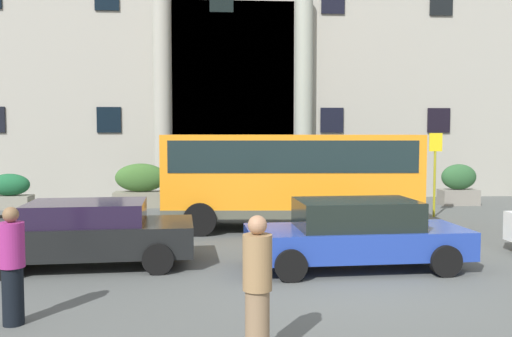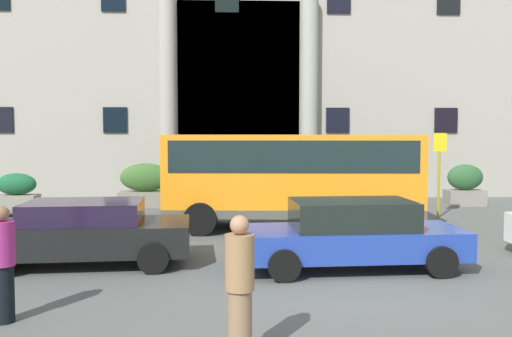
{
  "view_description": "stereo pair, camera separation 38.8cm",
  "coord_description": "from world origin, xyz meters",
  "px_view_note": "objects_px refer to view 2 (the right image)",
  "views": [
    {
      "loc": [
        -2.53,
        -10.26,
        2.78
      ],
      "look_at": [
        -1.5,
        4.39,
        1.83
      ],
      "focal_mm": 38.56,
      "sensor_mm": 36.0,
      "label": 1
    },
    {
      "loc": [
        -2.14,
        -10.28,
        2.78
      ],
      "look_at": [
        -1.5,
        4.39,
        1.83
      ],
      "focal_mm": 38.56,
      "sensor_mm": 36.0,
      "label": 2
    }
  ],
  "objects_px": {
    "white_taxi_kerbside": "(84,232)",
    "pedestrian_woman_with_bag": "(240,287)",
    "hedge_planter_entrance_right": "(465,186)",
    "pedestrian_man_red_shirt": "(3,264)",
    "hedge_planter_east": "(16,191)",
    "motorcycle_near_kerb": "(9,229)",
    "bus_stop_sign": "(439,166)",
    "hedge_planter_west": "(367,186)",
    "orange_minibus": "(292,173)",
    "parked_hatchback_near": "(352,234)",
    "hedge_planter_entrance_left": "(146,186)"
  },
  "relations": [
    {
      "from": "hedge_planter_east",
      "to": "motorcycle_near_kerb",
      "type": "bearing_deg",
      "value": -70.22
    },
    {
      "from": "white_taxi_kerbside",
      "to": "bus_stop_sign",
      "type": "bearing_deg",
      "value": 27.48
    },
    {
      "from": "orange_minibus",
      "to": "parked_hatchback_near",
      "type": "xyz_separation_m",
      "value": [
        0.72,
        -4.77,
        -0.92
      ]
    },
    {
      "from": "white_taxi_kerbside",
      "to": "pedestrian_man_red_shirt",
      "type": "xyz_separation_m",
      "value": [
        -0.24,
        -3.54,
        0.17
      ]
    },
    {
      "from": "orange_minibus",
      "to": "pedestrian_man_red_shirt",
      "type": "relative_size",
      "value": 4.25
    },
    {
      "from": "hedge_planter_entrance_right",
      "to": "pedestrian_man_red_shirt",
      "type": "relative_size",
      "value": 0.92
    },
    {
      "from": "hedge_planter_entrance_right",
      "to": "pedestrian_woman_with_bag",
      "type": "xyz_separation_m",
      "value": [
        -8.83,
        -14.02,
        0.14
      ]
    },
    {
      "from": "parked_hatchback_near",
      "to": "motorcycle_near_kerb",
      "type": "relative_size",
      "value": 2.38
    },
    {
      "from": "pedestrian_woman_with_bag",
      "to": "bus_stop_sign",
      "type": "bearing_deg",
      "value": -24.8
    },
    {
      "from": "bus_stop_sign",
      "to": "pedestrian_man_red_shirt",
      "type": "bearing_deg",
      "value": -136.59
    },
    {
      "from": "bus_stop_sign",
      "to": "motorcycle_near_kerb",
      "type": "bearing_deg",
      "value": -160.91
    },
    {
      "from": "hedge_planter_entrance_right",
      "to": "white_taxi_kerbside",
      "type": "distance_m",
      "value": 15.01
    },
    {
      "from": "hedge_planter_east",
      "to": "pedestrian_woman_with_bag",
      "type": "relative_size",
      "value": 0.85
    },
    {
      "from": "parked_hatchback_near",
      "to": "motorcycle_near_kerb",
      "type": "bearing_deg",
      "value": 160.0
    },
    {
      "from": "hedge_planter_east",
      "to": "parked_hatchback_near",
      "type": "relative_size",
      "value": 0.33
    },
    {
      "from": "hedge_planter_entrance_left",
      "to": "motorcycle_near_kerb",
      "type": "distance_m",
      "value": 7.69
    },
    {
      "from": "bus_stop_sign",
      "to": "pedestrian_woman_with_bag",
      "type": "height_order",
      "value": "bus_stop_sign"
    },
    {
      "from": "hedge_planter_entrance_left",
      "to": "hedge_planter_west",
      "type": "bearing_deg",
      "value": -0.69
    },
    {
      "from": "hedge_planter_east",
      "to": "motorcycle_near_kerb",
      "type": "height_order",
      "value": "hedge_planter_east"
    },
    {
      "from": "hedge_planter_west",
      "to": "motorcycle_near_kerb",
      "type": "xyz_separation_m",
      "value": [
        -10.56,
        -7.28,
        -0.3
      ]
    },
    {
      "from": "hedge_planter_entrance_right",
      "to": "parked_hatchback_near",
      "type": "xyz_separation_m",
      "value": [
        -6.47,
        -9.56,
        -0.04
      ]
    },
    {
      "from": "parked_hatchback_near",
      "to": "hedge_planter_east",
      "type": "bearing_deg",
      "value": 134.44
    },
    {
      "from": "hedge_planter_entrance_right",
      "to": "parked_hatchback_near",
      "type": "distance_m",
      "value": 11.55
    },
    {
      "from": "hedge_planter_west",
      "to": "pedestrian_man_red_shirt",
      "type": "relative_size",
      "value": 1.19
    },
    {
      "from": "parked_hatchback_near",
      "to": "hedge_planter_entrance_right",
      "type": "bearing_deg",
      "value": 53.0
    },
    {
      "from": "pedestrian_woman_with_bag",
      "to": "hedge_planter_entrance_left",
      "type": "bearing_deg",
      "value": 19.54
    },
    {
      "from": "hedge_planter_entrance_right",
      "to": "pedestrian_man_red_shirt",
      "type": "xyz_separation_m",
      "value": [
        -12.27,
        -12.51,
        0.11
      ]
    },
    {
      "from": "white_taxi_kerbside",
      "to": "pedestrian_man_red_shirt",
      "type": "distance_m",
      "value": 3.55
    },
    {
      "from": "orange_minibus",
      "to": "pedestrian_woman_with_bag",
      "type": "bearing_deg",
      "value": -96.3
    },
    {
      "from": "bus_stop_sign",
      "to": "motorcycle_near_kerb",
      "type": "height_order",
      "value": "bus_stop_sign"
    },
    {
      "from": "hedge_planter_entrance_left",
      "to": "white_taxi_kerbside",
      "type": "relative_size",
      "value": 0.44
    },
    {
      "from": "motorcycle_near_kerb",
      "to": "hedge_planter_west",
      "type": "bearing_deg",
      "value": 21.55
    },
    {
      "from": "orange_minibus",
      "to": "hedge_planter_west",
      "type": "xyz_separation_m",
      "value": [
        3.42,
        4.93,
        -0.88
      ]
    },
    {
      "from": "bus_stop_sign",
      "to": "pedestrian_woman_with_bag",
      "type": "xyz_separation_m",
      "value": [
        -6.68,
        -11.09,
        -0.8
      ]
    },
    {
      "from": "bus_stop_sign",
      "to": "white_taxi_kerbside",
      "type": "relative_size",
      "value": 0.62
    },
    {
      "from": "orange_minibus",
      "to": "white_taxi_kerbside",
      "type": "xyz_separation_m",
      "value": [
        -4.84,
        -4.17,
        -0.93
      ]
    },
    {
      "from": "bus_stop_sign",
      "to": "hedge_planter_east",
      "type": "height_order",
      "value": "bus_stop_sign"
    },
    {
      "from": "white_taxi_kerbside",
      "to": "pedestrian_woman_with_bag",
      "type": "xyz_separation_m",
      "value": [
        3.21,
        -5.05,
        0.2
      ]
    },
    {
      "from": "white_taxi_kerbside",
      "to": "hedge_planter_east",
      "type": "bearing_deg",
      "value": 114.5
    },
    {
      "from": "orange_minibus",
      "to": "parked_hatchback_near",
      "type": "height_order",
      "value": "orange_minibus"
    },
    {
      "from": "hedge_planter_entrance_right",
      "to": "pedestrian_woman_with_bag",
      "type": "height_order",
      "value": "pedestrian_woman_with_bag"
    },
    {
      "from": "hedge_planter_entrance_left",
      "to": "parked_hatchback_near",
      "type": "distance_m",
      "value": 11.34
    },
    {
      "from": "motorcycle_near_kerb",
      "to": "pedestrian_woman_with_bag",
      "type": "xyz_separation_m",
      "value": [
        5.5,
        -6.87,
        0.45
      ]
    },
    {
      "from": "white_taxi_kerbside",
      "to": "motorcycle_near_kerb",
      "type": "distance_m",
      "value": 2.94
    },
    {
      "from": "pedestrian_woman_with_bag",
      "to": "parked_hatchback_near",
      "type": "bearing_deg",
      "value": -21.57
    },
    {
      "from": "hedge_planter_entrance_left",
      "to": "hedge_planter_east",
      "type": "distance_m",
      "value": 4.75
    },
    {
      "from": "hedge_planter_entrance_right",
      "to": "pedestrian_man_red_shirt",
      "type": "bearing_deg",
      "value": -134.45
    },
    {
      "from": "orange_minibus",
      "to": "pedestrian_woman_with_bag",
      "type": "relative_size",
      "value": 4.09
    },
    {
      "from": "hedge_planter_entrance_right",
      "to": "motorcycle_near_kerb",
      "type": "height_order",
      "value": "hedge_planter_entrance_right"
    },
    {
      "from": "white_taxi_kerbside",
      "to": "pedestrian_man_red_shirt",
      "type": "height_order",
      "value": "pedestrian_man_red_shirt"
    }
  ]
}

